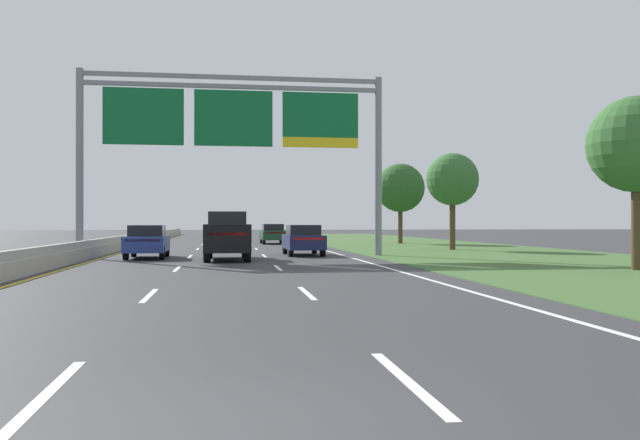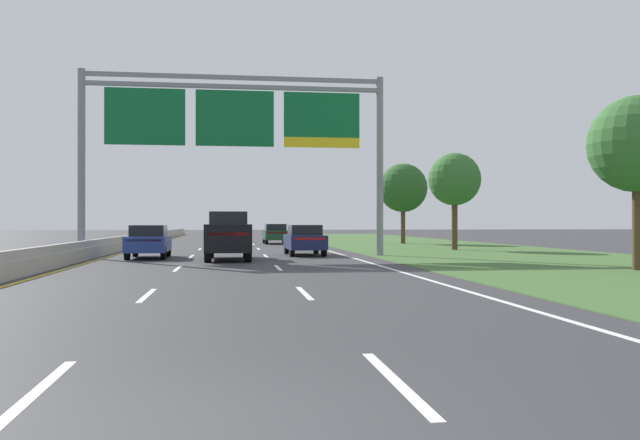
{
  "view_description": "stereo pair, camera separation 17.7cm",
  "coord_description": "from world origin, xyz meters",
  "px_view_note": "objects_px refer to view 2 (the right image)",
  "views": [
    {
      "loc": [
        -0.09,
        -5.48,
        1.71
      ],
      "look_at": [
        3.32,
        18.61,
        1.79
      ],
      "focal_mm": 37.52,
      "sensor_mm": 36.0,
      "label": 1
    },
    {
      "loc": [
        0.09,
        -5.51,
        1.71
      ],
      "look_at": [
        3.32,
        18.61,
        1.79
      ],
      "focal_mm": 37.52,
      "sensor_mm": 36.0,
      "label": 2
    }
  ],
  "objects_px": {
    "overhead_sign_gantry": "(235,126)",
    "pickup_truck_black": "(228,236)",
    "car_blue_left_lane_sedan": "(149,241)",
    "roadside_tree_far": "(403,188)",
    "roadside_tree_near": "(637,145)",
    "car_navy_right_lane_sedan": "(305,239)",
    "roadside_tree_mid": "(455,180)",
    "car_darkgreen_right_lane_sedan": "(275,233)"
  },
  "relations": [
    {
      "from": "overhead_sign_gantry",
      "to": "roadside_tree_near",
      "type": "distance_m",
      "value": 18.22
    },
    {
      "from": "car_blue_left_lane_sedan",
      "to": "car_navy_right_lane_sedan",
      "type": "bearing_deg",
      "value": -76.7
    },
    {
      "from": "car_blue_left_lane_sedan",
      "to": "roadside_tree_near",
      "type": "relative_size",
      "value": 0.71
    },
    {
      "from": "overhead_sign_gantry",
      "to": "car_navy_right_lane_sedan",
      "type": "bearing_deg",
      "value": 17.42
    },
    {
      "from": "car_blue_left_lane_sedan",
      "to": "roadside_tree_mid",
      "type": "xyz_separation_m",
      "value": [
        17.5,
        7.01,
        3.51
      ]
    },
    {
      "from": "car_blue_left_lane_sedan",
      "to": "roadside_tree_mid",
      "type": "distance_m",
      "value": 19.18
    },
    {
      "from": "overhead_sign_gantry",
      "to": "roadside_tree_near",
      "type": "xyz_separation_m",
      "value": [
        14.1,
        -11.37,
        -2.01
      ]
    },
    {
      "from": "roadside_tree_far",
      "to": "pickup_truck_black",
      "type": "bearing_deg",
      "value": -123.08
    },
    {
      "from": "overhead_sign_gantry",
      "to": "car_darkgreen_right_lane_sedan",
      "type": "xyz_separation_m",
      "value": [
        3.31,
        19.7,
        -5.66
      ]
    },
    {
      "from": "roadside_tree_near",
      "to": "roadside_tree_far",
      "type": "xyz_separation_m",
      "value": [
        -0.72,
        29.74,
        -0.03
      ]
    },
    {
      "from": "car_blue_left_lane_sedan",
      "to": "car_darkgreen_right_lane_sedan",
      "type": "xyz_separation_m",
      "value": [
        7.38,
        20.5,
        0.0
      ]
    },
    {
      "from": "car_navy_right_lane_sedan",
      "to": "roadside_tree_near",
      "type": "height_order",
      "value": "roadside_tree_near"
    },
    {
      "from": "car_blue_left_lane_sedan",
      "to": "roadside_tree_far",
      "type": "xyz_separation_m",
      "value": [
        17.44,
        19.16,
        3.61
      ]
    },
    {
      "from": "overhead_sign_gantry",
      "to": "car_blue_left_lane_sedan",
      "type": "distance_m",
      "value": 7.01
    },
    {
      "from": "overhead_sign_gantry",
      "to": "pickup_truck_black",
      "type": "height_order",
      "value": "overhead_sign_gantry"
    },
    {
      "from": "roadside_tree_far",
      "to": "car_blue_left_lane_sedan",
      "type": "bearing_deg",
      "value": -132.31
    },
    {
      "from": "car_blue_left_lane_sedan",
      "to": "car_darkgreen_right_lane_sedan",
      "type": "bearing_deg",
      "value": -20.6
    },
    {
      "from": "roadside_tree_mid",
      "to": "roadside_tree_far",
      "type": "xyz_separation_m",
      "value": [
        -0.06,
        12.15,
        0.1
      ]
    },
    {
      "from": "car_navy_right_lane_sedan",
      "to": "roadside_tree_far",
      "type": "xyz_separation_m",
      "value": [
        9.78,
        17.24,
        3.61
      ]
    },
    {
      "from": "car_navy_right_lane_sedan",
      "to": "pickup_truck_black",
      "type": "bearing_deg",
      "value": 133.55
    },
    {
      "from": "car_blue_left_lane_sedan",
      "to": "roadside_tree_far",
      "type": "relative_size",
      "value": 0.69
    },
    {
      "from": "roadside_tree_near",
      "to": "car_darkgreen_right_lane_sedan",
      "type": "bearing_deg",
      "value": 109.14
    },
    {
      "from": "car_navy_right_lane_sedan",
      "to": "roadside_tree_near",
      "type": "relative_size",
      "value": 0.71
    },
    {
      "from": "roadside_tree_mid",
      "to": "roadside_tree_far",
      "type": "bearing_deg",
      "value": 90.28
    },
    {
      "from": "pickup_truck_black",
      "to": "roadside_tree_near",
      "type": "height_order",
      "value": "roadside_tree_near"
    },
    {
      "from": "car_navy_right_lane_sedan",
      "to": "car_darkgreen_right_lane_sedan",
      "type": "distance_m",
      "value": 18.58
    },
    {
      "from": "roadside_tree_near",
      "to": "car_navy_right_lane_sedan",
      "type": "bearing_deg",
      "value": 130.04
    },
    {
      "from": "car_blue_left_lane_sedan",
      "to": "car_navy_right_lane_sedan",
      "type": "relative_size",
      "value": 1.0
    },
    {
      "from": "overhead_sign_gantry",
      "to": "pickup_truck_black",
      "type": "distance_m",
      "value": 6.02
    },
    {
      "from": "car_darkgreen_right_lane_sedan",
      "to": "roadside_tree_far",
      "type": "xyz_separation_m",
      "value": [
        10.06,
        -1.33,
        3.61
      ]
    },
    {
      "from": "overhead_sign_gantry",
      "to": "roadside_tree_mid",
      "type": "relative_size",
      "value": 2.52
    },
    {
      "from": "pickup_truck_black",
      "to": "car_darkgreen_right_lane_sedan",
      "type": "distance_m",
      "value": 22.65
    },
    {
      "from": "overhead_sign_gantry",
      "to": "car_navy_right_lane_sedan",
      "type": "relative_size",
      "value": 3.41
    },
    {
      "from": "overhead_sign_gantry",
      "to": "roadside_tree_near",
      "type": "relative_size",
      "value": 2.43
    },
    {
      "from": "pickup_truck_black",
      "to": "roadside_tree_mid",
      "type": "relative_size",
      "value": 0.9
    },
    {
      "from": "car_blue_left_lane_sedan",
      "to": "car_darkgreen_right_lane_sedan",
      "type": "height_order",
      "value": "same"
    },
    {
      "from": "car_blue_left_lane_sedan",
      "to": "roadside_tree_far",
      "type": "distance_m",
      "value": 26.16
    },
    {
      "from": "car_darkgreen_right_lane_sedan",
      "to": "roadside_tree_near",
      "type": "height_order",
      "value": "roadside_tree_near"
    },
    {
      "from": "car_navy_right_lane_sedan",
      "to": "roadside_tree_far",
      "type": "relative_size",
      "value": 0.69
    },
    {
      "from": "car_navy_right_lane_sedan",
      "to": "car_darkgreen_right_lane_sedan",
      "type": "height_order",
      "value": "same"
    },
    {
      "from": "car_darkgreen_right_lane_sedan",
      "to": "roadside_tree_mid",
      "type": "xyz_separation_m",
      "value": [
        10.12,
        -13.49,
        3.51
      ]
    },
    {
      "from": "pickup_truck_black",
      "to": "roadside_tree_mid",
      "type": "height_order",
      "value": "roadside_tree_mid"
    }
  ]
}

